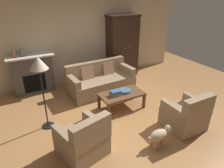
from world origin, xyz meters
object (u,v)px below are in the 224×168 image
(fireplace, at_px, (33,74))
(book_stack, at_px, (115,93))
(floor_lamp, at_px, (39,67))
(mantel_vase_slate, at_px, (22,53))
(mantel_vase_terracotta, at_px, (14,54))
(armoire, at_px, (122,46))
(armchair_near_left, at_px, (83,140))
(coffee_table, at_px, (122,95))
(fruit_bowl, at_px, (125,91))
(armchair_near_right, at_px, (186,116))
(dog, at_px, (160,135))
(couch, at_px, (101,81))

(fireplace, bearing_deg, book_stack, -52.03)
(book_stack, distance_m, floor_lamp, 1.88)
(book_stack, bearing_deg, mantel_vase_slate, 131.24)
(book_stack, relative_size, mantel_vase_terracotta, 1.29)
(mantel_vase_slate, xyz_separation_m, floor_lamp, (0.13, -1.88, 0.18))
(armoire, bearing_deg, armchair_near_left, -130.96)
(coffee_table, relative_size, fruit_bowl, 3.58)
(fruit_bowl, height_order, book_stack, book_stack)
(mantel_vase_terracotta, distance_m, floor_lamp, 1.92)
(mantel_vase_terracotta, xyz_separation_m, armchair_near_right, (2.96, -3.36, -0.90))
(dog, bearing_deg, armchair_near_right, 11.05)
(armchair_near_left, bearing_deg, couch, 57.72)
(fireplace, height_order, dog, fireplace)
(mantel_vase_slate, bearing_deg, book_stack, -48.76)
(armchair_near_right, bearing_deg, couch, 108.87)
(coffee_table, bearing_deg, floor_lamp, 176.49)
(couch, distance_m, armchair_near_right, 2.63)
(mantel_vase_slate, height_order, armchair_near_right, mantel_vase_slate)
(mantel_vase_slate, bearing_deg, fruit_bowl, -43.42)
(mantel_vase_terracotta, xyz_separation_m, floor_lamp, (0.33, -1.88, 0.18))
(fireplace, bearing_deg, armoire, -1.51)
(mantel_vase_slate, relative_size, floor_lamp, 0.13)
(mantel_vase_terracotta, relative_size, mantel_vase_slate, 0.96)
(fruit_bowl, relative_size, mantel_vase_slate, 1.50)
(coffee_table, relative_size, armchair_near_right, 1.25)
(book_stack, height_order, armchair_near_right, armchair_near_right)
(armchair_near_left, distance_m, floor_lamp, 1.64)
(fruit_bowl, xyz_separation_m, book_stack, (-0.30, -0.06, 0.03))
(fruit_bowl, bearing_deg, book_stack, -169.33)
(couch, xyz_separation_m, mantel_vase_slate, (-1.91, 0.87, 0.91))
(armoire, relative_size, dog, 3.56)
(book_stack, xyz_separation_m, mantel_vase_slate, (-1.77, 2.02, 0.74))
(mantel_vase_slate, distance_m, dog, 4.13)
(mantel_vase_terracotta, height_order, dog, mantel_vase_terracotta)
(coffee_table, bearing_deg, dog, -92.11)
(coffee_table, bearing_deg, fruit_bowl, 16.65)
(fruit_bowl, distance_m, floor_lamp, 2.16)
(fruit_bowl, relative_size, floor_lamp, 0.19)
(fireplace, xyz_separation_m, mantel_vase_slate, (-0.18, -0.02, 0.65))
(armchair_near_left, height_order, dog, armchair_near_left)
(fruit_bowl, relative_size, mantel_vase_terracotta, 1.56)
(armchair_near_left, bearing_deg, fireplace, 96.57)
(armchair_near_left, bearing_deg, book_stack, 39.92)
(armoire, bearing_deg, coffee_table, -121.07)
(floor_lamp, bearing_deg, couch, 29.54)
(mantel_vase_slate, bearing_deg, armchair_near_left, -80.09)
(mantel_vase_slate, relative_size, dog, 0.36)
(coffee_table, xyz_separation_m, dog, (-0.06, -1.53, -0.12))
(couch, xyz_separation_m, armchair_near_left, (-1.38, -2.18, -0.00))
(mantel_vase_terracotta, xyz_separation_m, mantel_vase_slate, (0.20, 0.00, 0.00))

